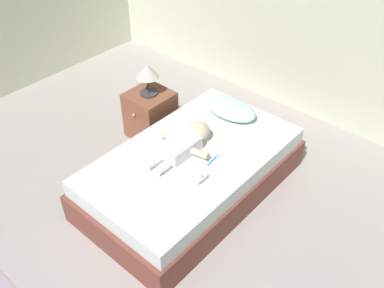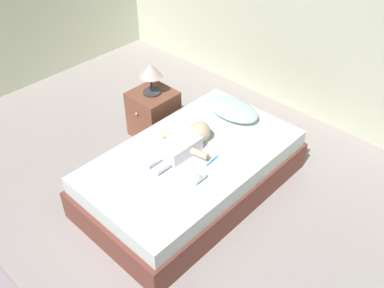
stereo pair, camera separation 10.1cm
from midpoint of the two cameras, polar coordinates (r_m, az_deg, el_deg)
name	(u,v)px [view 2 (the right image)]	position (r m, az deg, el deg)	size (l,w,h in m)	color
bed	(192,172)	(3.69, 0.78, -3.87)	(1.12, 1.93, 0.43)	brown
pillow	(233,109)	(3.99, 6.25, 4.66)	(0.53, 0.32, 0.12)	silver
baby	(185,143)	(3.55, -0.08, 0.19)	(0.51, 0.66, 0.18)	white
toothbrush	(213,160)	(3.47, 3.64, -2.20)	(0.03, 0.15, 0.02)	#358DE7
nightstand	(154,114)	(4.34, -4.54, 4.07)	(0.41, 0.44, 0.50)	brown
lamp	(151,72)	(4.08, -4.88, 9.65)	(0.22, 0.22, 0.32)	#333338
baby_bottle	(199,178)	(3.28, 1.87, -4.66)	(0.05, 0.11, 0.07)	white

